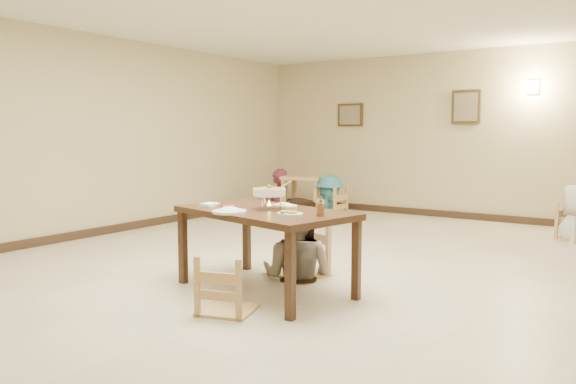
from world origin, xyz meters
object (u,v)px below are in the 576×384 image
Objects in this scene: chair_near at (227,257)px; drink_glass at (320,208)px; main_diner at (298,198)px; main_table at (265,218)px; bg_table_left at (305,183)px; bg_diner_a at (278,169)px; bg_diner_b at (330,175)px; bg_chair_ll at (278,190)px; bg_chair_lr at (330,188)px; chair_far at (300,226)px; curry_warmer at (269,192)px.

drink_glass is (0.54, 0.64, 0.39)m from chair_near.
main_table is at bearing 81.88° from main_diner.
bg_diner_a reaches higher than bg_table_left.
bg_table_left is at bearing 123.67° from drink_glass.
bg_diner_b reaches higher than bg_table_left.
bg_chair_ll is at bearing -62.69° from main_diner.
bg_diner_b is at bearing 101.55° from bg_diner_a.
bg_chair_ll is at bearing 128.70° from drink_glass.
bg_chair_lr reaches higher than chair_near.
chair_far is 1.12× the size of chair_near.
bg_chair_ll is at bearing 88.01° from bg_diner_b.
bg_diner_b reaches higher than main_table.
main_diner reaches higher than bg_table_left.
bg_diner_a is (-3.65, 4.56, -0.01)m from drink_glass.
main_table is 1.96× the size of chair_near.
drink_glass is at bearing -152.99° from bg_diner_b.
drink_glass is 5.56m from bg_table_left.
main_table is at bearing 23.23° from bg_chair_lr.
curry_warmer is at bearing 83.85° from main_diner.
bg_diner_a is (-2.95, 3.80, 0.32)m from chair_far.
chair_far reaches higher than drink_glass.
chair_far reaches higher than chair_near.
bg_diner_a reaches higher than bg_diner_b.
chair_near is 0.61× the size of bg_diner_b.
drink_glass is at bearing 29.66° from bg_chair_lr.
drink_glass is (0.63, -0.10, -0.10)m from curry_warmer.
chair_far is 4.53m from bg_table_left.
bg_chair_ll is 0.41m from bg_diner_a.
main_table is at bearing -159.41° from bg_diner_b.
main_diner reaches higher than bg_diner_a.
drink_glass is at bearing -9.12° from curry_warmer.
main_diner is at bearing 135.15° from drink_glass.
bg_chair_lr is 0.63× the size of bg_diner_a.
chair_near reaches higher than main_table.
curry_warmer is at bearing -159.00° from bg_diner_b.
bg_diner_b is at bearing 118.77° from drink_glass.
chair_near is at bearing -130.04° from drink_glass.
drink_glass is at bearing 125.01° from main_diner.
bg_table_left is at bearing 130.50° from main_table.
bg_chair_lr is at bearing -86.26° from chair_near.
chair_far is (-0.05, 0.70, -0.18)m from main_table.
bg_chair_lr is at bearing 101.55° from bg_diner_a.
bg_diner_b is (-1.85, 4.50, 0.07)m from main_table.
bg_diner_b is at bearing 136.16° from chair_far.
bg_diner_b is (-2.50, 4.56, -0.08)m from drink_glass.
drink_glass is 5.20m from bg_diner_b.
curry_warmer is (-0.09, 0.74, 0.49)m from chair_near.
main_table is 1.10× the size of bg_diner_a.
bg_chair_ll is at bearing 180.00° from bg_diner_a.
chair_near is 0.93m from drink_glass.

